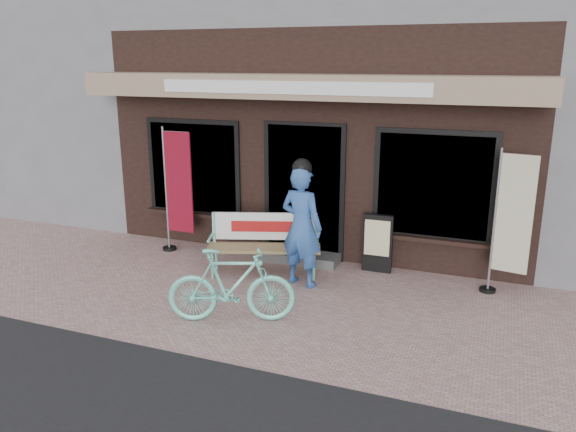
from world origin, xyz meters
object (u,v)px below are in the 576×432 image
at_px(person, 302,224).
at_px(bicycle, 231,285).
at_px(bench, 264,239).
at_px(nobori_red, 177,189).
at_px(menu_stand, 377,243).
at_px(nobori_cream, 510,222).

height_order(person, bicycle, person).
bearing_deg(bench, person, -37.67).
height_order(nobori_red, menu_stand, nobori_red).
relative_size(bench, person, 0.94).
height_order(person, menu_stand, person).
bearing_deg(menu_stand, bench, -158.67).
xyz_separation_m(person, nobori_cream, (2.72, 0.65, 0.14)).
relative_size(person, menu_stand, 2.05).
xyz_separation_m(bench, bicycle, (0.28, -1.66, -0.06)).
distance_m(bicycle, menu_stand, 2.65).
xyz_separation_m(bench, person, (0.68, -0.23, 0.37)).
distance_m(nobori_cream, menu_stand, 1.93).
distance_m(nobori_red, nobori_cream, 5.13).
bearing_deg(menu_stand, nobori_cream, -8.80).
bearing_deg(nobori_red, person, -15.18).
distance_m(bicycle, nobori_red, 2.93).
height_order(bicycle, nobori_red, nobori_red).
xyz_separation_m(bicycle, nobori_cream, (3.12, 2.08, 0.57)).
xyz_separation_m(bench, menu_stand, (1.58, 0.66, -0.08)).
bearing_deg(bench, menu_stand, 3.98).
relative_size(bench, bicycle, 1.10).
bearing_deg(bicycle, nobori_red, 23.17).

